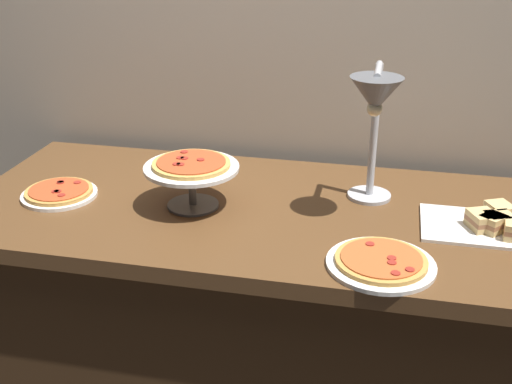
% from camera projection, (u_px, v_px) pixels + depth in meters
% --- Properties ---
extents(back_wall, '(4.40, 0.04, 2.40)m').
position_uv_depth(back_wall, '(291.00, 37.00, 2.27)').
color(back_wall, '#B7A893').
rests_on(back_wall, ground_plane).
extents(buffet_table, '(1.90, 0.84, 0.76)m').
position_uv_depth(buffet_table, '(261.00, 307.00, 2.15)').
color(buffet_table, brown).
rests_on(buffet_table, ground_plane).
extents(heat_lamp, '(0.15, 0.31, 0.45)m').
position_uv_depth(heat_lamp, '(375.00, 107.00, 1.81)').
color(heat_lamp, '#B7BABF').
rests_on(heat_lamp, buffet_table).
extents(pizza_plate_front, '(0.24, 0.24, 0.03)m').
position_uv_depth(pizza_plate_front, '(59.00, 193.00, 2.07)').
color(pizza_plate_front, white).
rests_on(pizza_plate_front, buffet_table).
extents(pizza_plate_center, '(0.29, 0.29, 0.03)m').
position_uv_depth(pizza_plate_center, '(381.00, 262.00, 1.66)').
color(pizza_plate_center, white).
rests_on(pizza_plate_center, buffet_table).
extents(pizza_plate_raised_stand, '(0.30, 0.30, 0.16)m').
position_uv_depth(pizza_plate_raised_stand, '(192.00, 170.00, 1.96)').
color(pizza_plate_raised_stand, '#595B60').
rests_on(pizza_plate_raised_stand, buffet_table).
extents(sandwich_platter, '(0.34, 0.24, 0.06)m').
position_uv_depth(sandwich_platter, '(491.00, 224.00, 1.84)').
color(sandwich_platter, white).
rests_on(sandwich_platter, buffet_table).
extents(sauce_cup_near, '(0.07, 0.07, 0.04)m').
position_uv_depth(sauce_cup_near, '(208.00, 168.00, 2.25)').
color(sauce_cup_near, black).
rests_on(sauce_cup_near, buffet_table).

